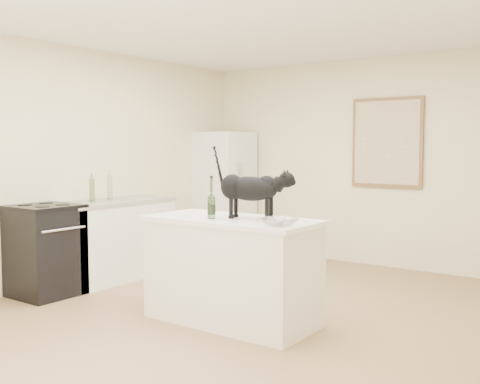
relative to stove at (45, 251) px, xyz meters
name	(u,v)px	position (x,y,z in m)	size (l,w,h in m)	color
floor	(236,314)	(1.95, 0.60, -0.45)	(5.50, 5.50, 0.00)	#8E6B4B
ceiling	(236,19)	(1.95, 0.60, 2.15)	(5.50, 5.50, 0.00)	white
wall_back	(365,162)	(1.95, 3.35, 0.85)	(4.50, 4.50, 0.00)	beige
wall_left	(73,165)	(-0.30, 0.60, 0.85)	(5.50, 5.50, 0.00)	beige
island_base	(232,273)	(2.05, 0.40, -0.02)	(1.44, 0.67, 0.86)	white
island_top	(232,220)	(2.05, 0.40, 0.43)	(1.50, 0.70, 0.04)	white
left_cabinets	(114,241)	(0.00, 0.90, -0.02)	(0.60, 1.40, 0.86)	white
left_countertop	(113,202)	(0.00, 0.90, 0.43)	(0.62, 1.44, 0.04)	gray
stove	(45,251)	(0.00, 0.00, 0.00)	(0.60, 0.60, 0.90)	black
fridge	(224,193)	(0.00, 2.95, 0.40)	(0.68, 0.68, 1.70)	white
artwork_frame	(387,143)	(2.25, 3.32, 1.10)	(0.90, 0.03, 1.10)	brown
artwork_canvas	(386,143)	(2.25, 3.30, 1.10)	(0.82, 0.00, 1.02)	beige
black_cat	(250,192)	(2.20, 0.45, 0.68)	(0.65, 0.19, 0.45)	black
wine_bottle	(211,200)	(1.94, 0.27, 0.61)	(0.07, 0.07, 0.31)	#235221
glass_bowl	(279,222)	(2.64, 0.22, 0.48)	(0.26, 0.26, 0.06)	white
fridge_paper	(243,170)	(0.34, 2.93, 0.73)	(0.01, 0.15, 0.19)	silver
counter_bottle_cluster	(101,189)	(-0.03, 0.77, 0.58)	(0.09, 0.29, 0.28)	gray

